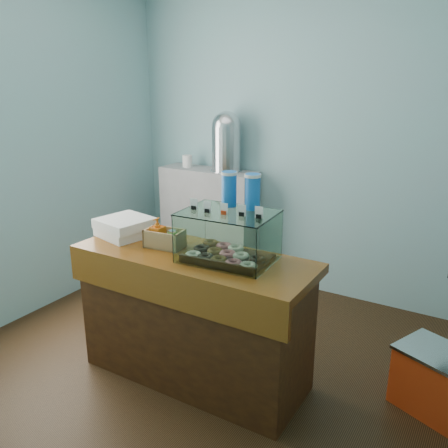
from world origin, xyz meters
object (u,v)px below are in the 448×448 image
Objects in this scene: display_case at (230,232)px; counter at (194,316)px; coffee_urn at (226,140)px; red_cooler at (436,381)px.

counter is at bearing -166.96° from display_case.
coffee_urn is at bearing 113.71° from counter.
coffee_urn is 2.71m from red_cooler.
coffee_urn is at bearing 175.83° from red_cooler.
red_cooler is at bearing 14.65° from display_case.
counter is at bearing -138.87° from red_cooler.
coffee_urn reaches higher than display_case.
coffee_urn is (-0.93, 1.52, 0.33)m from display_case.
display_case is at bearing -58.41° from coffee_urn.
display_case is at bearing -138.61° from red_cooler.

